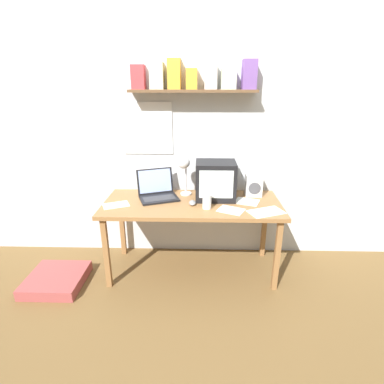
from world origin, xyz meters
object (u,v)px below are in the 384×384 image
loose_paper_near_laptop (116,205)px  floor_cushion (56,280)px  space_heater (254,185)px  crt_monitor (216,180)px  loose_paper_near_monitor (247,202)px  desk_lamp (184,166)px  computer_mouse (193,203)px  corner_desk (192,209)px  laptop (157,191)px  juice_glass (207,202)px  printed_handout (266,212)px  open_notebook (231,210)px

loose_paper_near_laptop → floor_cushion: (-0.55, -0.18, -0.66)m
space_heater → loose_paper_near_laptop: space_heater is taller
crt_monitor → loose_paper_near_monitor: bearing=-15.6°
desk_lamp → computer_mouse: size_ratio=3.73×
loose_paper_near_laptop → floor_cushion: bearing=-161.6°
corner_desk → laptop: 0.38m
corner_desk → juice_glass: (0.13, -0.13, 0.12)m
floor_cushion → desk_lamp: bearing=20.1°
printed_handout → loose_paper_near_monitor: same height
laptop → printed_handout: size_ratio=1.27×
corner_desk → loose_paper_near_laptop: bearing=-172.7°
loose_paper_near_laptop → laptop: bearing=32.2°
corner_desk → laptop: (-0.33, 0.13, 0.13)m
loose_paper_near_monitor → corner_desk: bearing=-176.8°
desk_lamp → printed_handout: 0.84m
open_notebook → floor_cushion: open_notebook is taller
juice_glass → loose_paper_near_laptop: 0.81m
juice_glass → space_heater: space_heater is taller
printed_handout → floor_cushion: 1.97m
laptop → juice_glass: laptop is taller
floor_cushion → juice_glass: bearing=5.9°
printed_handout → loose_paper_near_laptop: 1.30m
corner_desk → loose_paper_near_monitor: loose_paper_near_monitor is taller
printed_handout → floor_cushion: printed_handout is taller
laptop → open_notebook: laptop is taller
desk_lamp → space_heater: (0.66, 0.05, -0.20)m
juice_glass → space_heater: (0.45, 0.33, 0.04)m
desk_lamp → loose_paper_near_monitor: size_ratio=1.56×
desk_lamp → open_notebook: size_ratio=1.54×
juice_glass → loose_paper_near_monitor: bearing=23.4°
open_notebook → corner_desk: bearing=152.7°
corner_desk → open_notebook: (0.34, -0.17, 0.06)m
desk_lamp → floor_cushion: bearing=-146.4°
desk_lamp → loose_paper_near_laptop: size_ratio=1.52×
desk_lamp → computer_mouse: bearing=-53.4°
loose_paper_near_monitor → open_notebook: bearing=-129.2°
laptop → loose_paper_near_laptop: laptop is taller
juice_glass → space_heater: bearing=36.4°
laptop → juice_glass: 0.53m
space_heater → floor_cushion: (-1.81, -0.47, -0.76)m
laptop → printed_handout: 1.02m
laptop → floor_cushion: 1.22m
juice_glass → computer_mouse: juice_glass is taller
juice_glass → floor_cushion: size_ratio=0.27×
open_notebook → floor_cushion: bearing=-176.4°
floor_cushion → loose_paper_near_laptop: bearing=18.4°
loose_paper_near_monitor → loose_paper_near_laptop: bearing=-174.4°
floor_cushion → printed_handout: bearing=2.1°
loose_paper_near_laptop → floor_cushion: size_ratio=0.53×
crt_monitor → laptop: 0.56m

